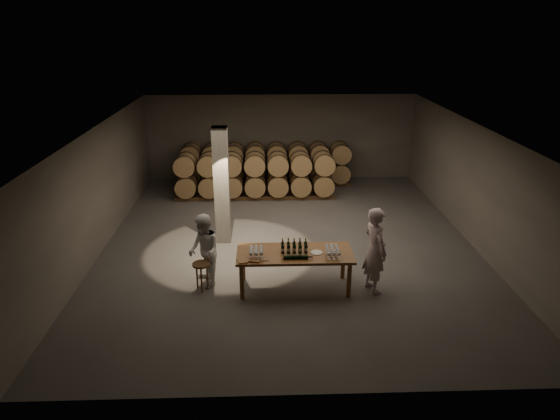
{
  "coord_description": "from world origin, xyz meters",
  "views": [
    {
      "loc": [
        -0.68,
        -12.56,
        5.79
      ],
      "look_at": [
        -0.25,
        -0.35,
        1.1
      ],
      "focal_mm": 32.0,
      "sensor_mm": 36.0,
      "label": 1
    }
  ],
  "objects_px": {
    "person_man": "(375,250)",
    "person_woman": "(204,251)",
    "plate": "(317,253)",
    "notebook_near": "(255,260)",
    "bottle_cluster": "(294,247)",
    "stool": "(201,268)",
    "tasting_table": "(295,257)"
  },
  "relations": [
    {
      "from": "plate",
      "to": "notebook_near",
      "type": "relative_size",
      "value": 1.1
    },
    {
      "from": "stool",
      "to": "notebook_near",
      "type": "bearing_deg",
      "value": -16.92
    },
    {
      "from": "tasting_table",
      "to": "bottle_cluster",
      "type": "distance_m",
      "value": 0.22
    },
    {
      "from": "bottle_cluster",
      "to": "plate",
      "type": "bearing_deg",
      "value": -8.8
    },
    {
      "from": "plate",
      "to": "person_woman",
      "type": "distance_m",
      "value": 2.55
    },
    {
      "from": "person_woman",
      "to": "tasting_table",
      "type": "bearing_deg",
      "value": 62.26
    },
    {
      "from": "tasting_table",
      "to": "plate",
      "type": "xyz_separation_m",
      "value": [
        0.49,
        -0.03,
        0.11
      ]
    },
    {
      "from": "plate",
      "to": "person_woman",
      "type": "xyz_separation_m",
      "value": [
        -2.54,
        0.27,
        -0.04
      ]
    },
    {
      "from": "stool",
      "to": "person_woman",
      "type": "xyz_separation_m",
      "value": [
        0.05,
        0.24,
        0.32
      ]
    },
    {
      "from": "notebook_near",
      "to": "person_man",
      "type": "bearing_deg",
      "value": 16.52
    },
    {
      "from": "bottle_cluster",
      "to": "person_woman",
      "type": "height_order",
      "value": "person_woman"
    },
    {
      "from": "plate",
      "to": "bottle_cluster",
      "type": "bearing_deg",
      "value": 171.2
    },
    {
      "from": "bottle_cluster",
      "to": "stool",
      "type": "distance_m",
      "value": 2.14
    },
    {
      "from": "tasting_table",
      "to": "stool",
      "type": "distance_m",
      "value": 2.12
    },
    {
      "from": "notebook_near",
      "to": "person_woman",
      "type": "height_order",
      "value": "person_woman"
    },
    {
      "from": "person_man",
      "to": "person_woman",
      "type": "bearing_deg",
      "value": 64.83
    },
    {
      "from": "stool",
      "to": "person_man",
      "type": "bearing_deg",
      "value": -2.0
    },
    {
      "from": "person_man",
      "to": "bottle_cluster",
      "type": "bearing_deg",
      "value": 64.58
    },
    {
      "from": "notebook_near",
      "to": "stool",
      "type": "relative_size",
      "value": 0.36
    },
    {
      "from": "tasting_table",
      "to": "person_man",
      "type": "distance_m",
      "value": 1.79
    },
    {
      "from": "tasting_table",
      "to": "notebook_near",
      "type": "distance_m",
      "value": 0.98
    },
    {
      "from": "person_man",
      "to": "person_woman",
      "type": "relative_size",
      "value": 1.16
    },
    {
      "from": "tasting_table",
      "to": "stool",
      "type": "relative_size",
      "value": 3.89
    },
    {
      "from": "tasting_table",
      "to": "bottle_cluster",
      "type": "height_order",
      "value": "bottle_cluster"
    },
    {
      "from": "bottle_cluster",
      "to": "notebook_near",
      "type": "bearing_deg",
      "value": -154.83
    },
    {
      "from": "plate",
      "to": "notebook_near",
      "type": "xyz_separation_m",
      "value": [
        -1.38,
        -0.34,
        0.01
      ]
    },
    {
      "from": "bottle_cluster",
      "to": "stool",
      "type": "relative_size",
      "value": 0.89
    },
    {
      "from": "person_man",
      "to": "person_woman",
      "type": "xyz_separation_m",
      "value": [
        -3.82,
        0.38,
        -0.14
      ]
    },
    {
      "from": "stool",
      "to": "person_woman",
      "type": "height_order",
      "value": "person_woman"
    },
    {
      "from": "notebook_near",
      "to": "person_man",
      "type": "relative_size",
      "value": 0.12
    },
    {
      "from": "tasting_table",
      "to": "bottle_cluster",
      "type": "relative_size",
      "value": 4.36
    },
    {
      "from": "person_woman",
      "to": "person_man",
      "type": "bearing_deg",
      "value": 63.2
    }
  ]
}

